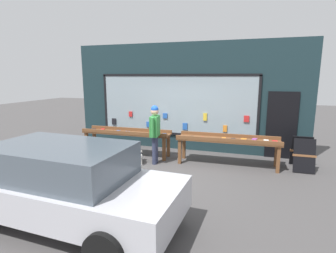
{
  "coord_description": "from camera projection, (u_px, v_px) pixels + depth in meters",
  "views": [
    {
      "loc": [
        2.23,
        -6.43,
        2.55
      ],
      "look_at": [
        -0.13,
        0.87,
        1.08
      ],
      "focal_mm": 28.0,
      "sensor_mm": 36.0,
      "label": 1
    }
  ],
  "objects": [
    {
      "name": "sandwich_board_sign",
      "position": [
        303.0,
        153.0,
        7.23
      ],
      "size": [
        0.59,
        0.76,
        0.9
      ],
      "rotation": [
        0.0,
        0.0,
        0.02
      ],
      "color": "black",
      "rests_on": "ground_plane"
    },
    {
      "name": "shopfront_facade",
      "position": [
        185.0,
        98.0,
        9.05
      ],
      "size": [
        8.09,
        0.29,
        3.68
      ],
      "color": "#192D33",
      "rests_on": "ground_plane"
    },
    {
      "name": "display_table_left",
      "position": [
        126.0,
        134.0,
        8.52
      ],
      "size": [
        2.92,
        0.68,
        0.86
      ],
      "color": "brown",
      "rests_on": "ground_plane"
    },
    {
      "name": "person_browsing",
      "position": [
        155.0,
        130.0,
        7.63
      ],
      "size": [
        0.28,
        0.67,
        1.73
      ],
      "rotation": [
        0.0,
        0.0,
        1.7
      ],
      "color": "#2D334C",
      "rests_on": "ground_plane"
    },
    {
      "name": "ground_plane",
      "position": [
        163.0,
        171.0,
        7.17
      ],
      "size": [
        40.0,
        40.0,
        0.0
      ],
      "primitive_type": "plane",
      "color": "#474444"
    },
    {
      "name": "small_dog",
      "position": [
        140.0,
        155.0,
        7.79
      ],
      "size": [
        0.34,
        0.54,
        0.37
      ],
      "rotation": [
        0.0,
        0.0,
        1.98
      ],
      "color": "white",
      "rests_on": "ground_plane"
    },
    {
      "name": "parked_car",
      "position": [
        61.0,
        182.0,
        4.56
      ],
      "size": [
        4.32,
        1.96,
        1.41
      ],
      "rotation": [
        0.0,
        0.0,
        -0.04
      ],
      "color": "silver",
      "rests_on": "ground_plane"
    },
    {
      "name": "display_table_right",
      "position": [
        228.0,
        141.0,
        7.55
      ],
      "size": [
        2.92,
        0.76,
        0.87
      ],
      "color": "brown",
      "rests_on": "ground_plane"
    }
  ]
}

